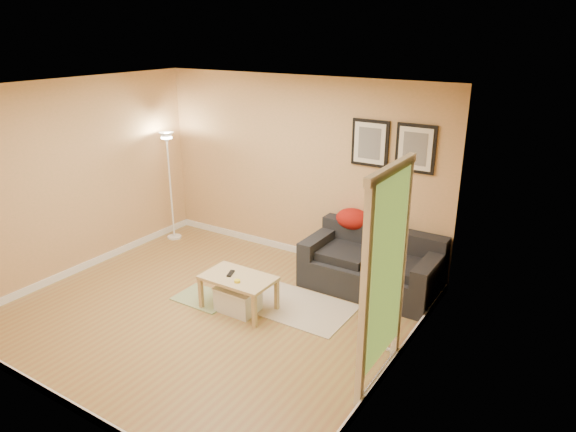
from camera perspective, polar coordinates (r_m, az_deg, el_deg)
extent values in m
plane|color=olive|center=(6.39, -8.41, -10.20)|extent=(4.50, 4.50, 0.00)
plane|color=white|center=(5.57, -9.78, 13.63)|extent=(4.50, 4.50, 0.00)
plane|color=tan|center=(7.40, 1.17, 5.17)|extent=(4.50, 0.00, 4.50)
plane|color=tan|center=(4.66, -25.41, -5.98)|extent=(4.50, 0.00, 4.50)
plane|color=tan|center=(7.48, -22.21, 3.84)|extent=(0.00, 4.00, 4.00)
plane|color=tan|center=(4.76, 11.93, -3.85)|extent=(0.00, 4.00, 4.00)
cube|color=white|center=(7.80, 1.07, -3.76)|extent=(4.50, 0.02, 0.10)
cube|color=white|center=(5.30, -23.23, -18.24)|extent=(4.50, 0.02, 0.10)
cube|color=white|center=(7.88, -20.99, -4.92)|extent=(0.02, 4.00, 0.10)
cube|color=white|center=(5.38, 10.85, -16.11)|extent=(0.02, 4.00, 0.10)
cube|color=beige|center=(6.38, 1.27, -9.97)|extent=(1.25, 0.85, 0.01)
cube|color=#668C4C|center=(6.66, -9.23, -8.87)|extent=(0.70, 0.50, 0.01)
cube|color=black|center=(6.25, -6.31, -6.28)|extent=(0.10, 0.17, 0.02)
cylinder|color=yellow|center=(6.05, -5.59, -7.12)|extent=(0.07, 0.07, 0.03)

